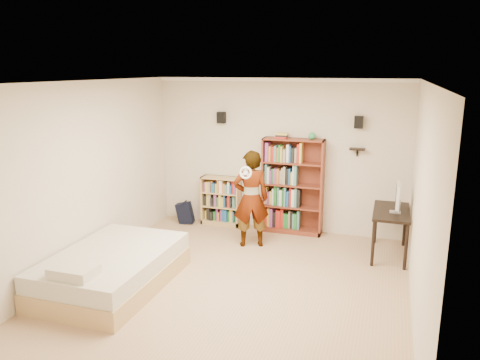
% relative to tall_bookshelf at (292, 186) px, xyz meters
% --- Properties ---
extents(ground, '(4.50, 5.00, 0.01)m').
position_rel_tall_bookshelf_xyz_m(ground, '(-0.29, -2.34, -0.84)').
color(ground, tan).
rests_on(ground, ground).
extents(room_shell, '(4.52, 5.02, 2.71)m').
position_rel_tall_bookshelf_xyz_m(room_shell, '(-0.29, -2.34, 0.92)').
color(room_shell, beige).
rests_on(room_shell, ground).
extents(crown_molding, '(4.50, 5.00, 0.06)m').
position_rel_tall_bookshelf_xyz_m(crown_molding, '(-0.29, -2.34, 1.83)').
color(crown_molding, white).
rests_on(crown_molding, room_shell).
extents(speaker_left, '(0.14, 0.12, 0.20)m').
position_rel_tall_bookshelf_xyz_m(speaker_left, '(-1.34, 0.06, 1.16)').
color(speaker_left, black).
rests_on(speaker_left, room_shell).
extents(speaker_right, '(0.14, 0.12, 0.20)m').
position_rel_tall_bookshelf_xyz_m(speaker_right, '(1.06, 0.06, 1.16)').
color(speaker_right, black).
rests_on(speaker_right, room_shell).
extents(wall_shelf, '(0.25, 0.16, 0.02)m').
position_rel_tall_bookshelf_xyz_m(wall_shelf, '(1.06, 0.07, 0.71)').
color(wall_shelf, black).
rests_on(wall_shelf, room_shell).
extents(tall_bookshelf, '(1.06, 0.31, 1.68)m').
position_rel_tall_bookshelf_xyz_m(tall_bookshelf, '(0.00, 0.00, 0.00)').
color(tall_bookshelf, maroon).
rests_on(tall_bookshelf, ground).
extents(low_bookshelf, '(0.73, 0.27, 0.91)m').
position_rel_tall_bookshelf_xyz_m(low_bookshelf, '(-1.35, 0.02, -0.39)').
color(low_bookshelf, tan).
rests_on(low_bookshelf, ground).
extents(computer_desk, '(0.54, 1.08, 0.73)m').
position_rel_tall_bookshelf_xyz_m(computer_desk, '(1.67, -0.58, -0.48)').
color(computer_desk, black).
rests_on(computer_desk, ground).
extents(imac, '(0.12, 0.46, 0.45)m').
position_rel_tall_bookshelf_xyz_m(imac, '(1.72, -0.68, 0.12)').
color(imac, silver).
rests_on(imac, computer_desk).
extents(daybed, '(1.34, 2.07, 0.61)m').
position_rel_tall_bookshelf_xyz_m(daybed, '(-1.85, -2.84, -0.54)').
color(daybed, beige).
rests_on(daybed, ground).
extents(person, '(0.69, 0.58, 1.60)m').
position_rel_tall_bookshelf_xyz_m(person, '(-0.51, -0.84, -0.04)').
color(person, black).
rests_on(person, ground).
extents(wii_wheel, '(0.20, 0.08, 0.21)m').
position_rel_tall_bookshelf_xyz_m(wii_wheel, '(-0.51, -1.14, 0.45)').
color(wii_wheel, silver).
rests_on(wii_wheel, person).
extents(navy_bag, '(0.33, 0.23, 0.42)m').
position_rel_tall_bookshelf_xyz_m(navy_bag, '(-2.01, -0.14, -0.63)').
color(navy_bag, black).
rests_on(navy_bag, ground).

